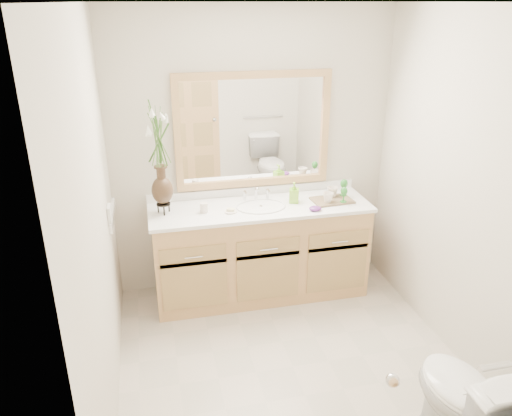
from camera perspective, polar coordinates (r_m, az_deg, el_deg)
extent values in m
plane|color=#C0B6A3|center=(3.73, 4.22, -17.62)|extent=(2.60, 2.60, 0.00)
cube|color=white|center=(2.85, 5.69, 22.39)|extent=(2.40, 2.60, 0.02)
cube|color=beige|center=(4.28, -0.37, 6.24)|extent=(2.40, 0.02, 2.40)
cube|color=beige|center=(2.06, 16.04, -14.31)|extent=(2.40, 0.02, 2.40)
cube|color=beige|center=(2.98, -17.74, -2.38)|extent=(0.02, 2.60, 2.40)
cube|color=beige|center=(3.63, 23.25, 1.28)|extent=(0.02, 2.60, 2.40)
cube|color=tan|center=(4.32, 0.48, -5.04)|extent=(1.80, 0.55, 0.80)
cube|color=white|center=(4.15, 0.50, 0.04)|extent=(1.84, 0.57, 0.03)
ellipsoid|color=white|center=(4.14, 0.56, -0.57)|extent=(0.38, 0.30, 0.12)
cylinder|color=silver|center=(4.27, 0.01, 1.72)|extent=(0.02, 0.02, 0.11)
cylinder|color=silver|center=(4.25, -1.31, 1.42)|extent=(0.02, 0.02, 0.08)
cylinder|color=silver|center=(4.29, 1.31, 1.63)|extent=(0.02, 0.02, 0.08)
cube|color=white|center=(4.21, -0.32, 8.85)|extent=(1.20, 0.01, 0.85)
cube|color=tan|center=(4.12, -0.31, 14.99)|extent=(1.32, 0.04, 0.06)
cube|color=tan|center=(4.34, -0.29, 2.98)|extent=(1.32, 0.04, 0.06)
cube|color=tan|center=(4.12, -8.98, 8.26)|extent=(0.06, 0.04, 0.85)
cube|color=tan|center=(4.38, 7.88, 9.18)|extent=(0.06, 0.04, 0.85)
cube|color=white|center=(3.77, -16.41, -0.60)|extent=(0.02, 0.12, 0.12)
cube|color=tan|center=(2.09, 7.46, -19.99)|extent=(0.80, 0.03, 2.00)
imported|color=white|center=(3.14, 22.89, -19.99)|extent=(0.42, 0.75, 0.74)
cylinder|color=black|center=(4.04, -10.54, 0.46)|extent=(0.11, 0.11, 0.01)
ellipsoid|color=black|center=(4.00, -10.66, 2.00)|extent=(0.17, 0.17, 0.22)
cylinder|color=black|center=(3.95, -10.80, 3.90)|extent=(0.07, 0.07, 0.10)
cylinder|color=#4C7A33|center=(3.88, -11.08, 7.53)|extent=(0.06, 0.06, 0.40)
cylinder|color=silver|center=(4.03, -5.98, 0.05)|extent=(0.06, 0.06, 0.08)
cylinder|color=silver|center=(4.02, -2.91, -0.41)|extent=(0.10, 0.10, 0.01)
cube|color=beige|center=(4.01, -2.91, -0.20)|extent=(0.07, 0.06, 0.02)
imported|color=#83CD30|center=(4.20, 4.37, 1.67)|extent=(0.09, 0.09, 0.16)
ellipsoid|color=#612777|center=(4.07, 6.79, -0.05)|extent=(0.12, 0.11, 0.04)
cube|color=brown|center=(4.29, 8.68, 0.89)|extent=(0.35, 0.25, 0.02)
imported|color=silver|center=(4.20, 8.24, 1.24)|extent=(0.10, 0.10, 0.09)
imported|color=silver|center=(4.33, 8.73, 1.86)|extent=(0.10, 0.10, 0.09)
cylinder|color=#297B29|center=(4.24, 9.94, 0.73)|extent=(0.06, 0.06, 0.01)
cylinder|color=#297B29|center=(4.23, 9.98, 1.25)|extent=(0.01, 0.01, 0.08)
ellipsoid|color=#297B29|center=(4.21, 10.03, 1.91)|extent=(0.06, 0.06, 0.07)
cylinder|color=#297B29|center=(4.39, 9.94, 1.48)|extent=(0.06, 0.06, 0.01)
cylinder|color=#297B29|center=(4.37, 9.98, 2.04)|extent=(0.01, 0.01, 0.09)
ellipsoid|color=#297B29|center=(4.35, 10.04, 2.76)|extent=(0.07, 0.07, 0.08)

